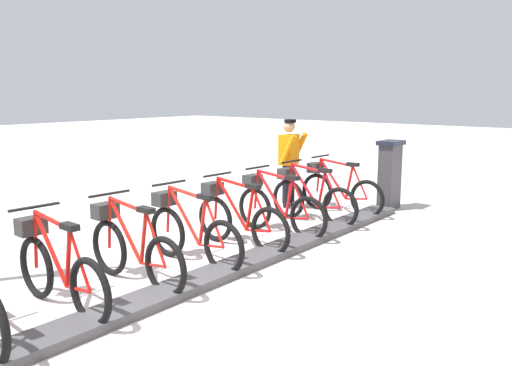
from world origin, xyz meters
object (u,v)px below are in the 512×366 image
(bike_docked_1, at_px, (310,197))
(bike_docked_3, at_px, (238,218))
(bike_docked_0, at_px, (338,189))
(bike_docked_6, at_px, (57,268))
(bike_docked_5, at_px, (131,247))
(worker_near_rack, at_px, (289,160))
(bike_docked_2, at_px, (277,207))
(payment_kiosk, at_px, (390,174))
(bike_docked_4, at_px, (190,231))

(bike_docked_1, bearing_deg, bike_docked_3, 90.00)
(bike_docked_0, xyz_separation_m, bike_docked_6, (0.00, 5.53, 0.00))
(bike_docked_5, xyz_separation_m, worker_near_rack, (0.95, -4.43, 0.48))
(bike_docked_6, relative_size, worker_near_rack, 1.04)
(bike_docked_1, xyz_separation_m, bike_docked_3, (0.00, 1.84, 0.00))
(bike_docked_6, bearing_deg, bike_docked_2, -90.00)
(bike_docked_1, relative_size, bike_docked_3, 1.00)
(payment_kiosk, xyz_separation_m, bike_docked_6, (0.57, 6.42, -0.24))
(bike_docked_4, bearing_deg, bike_docked_3, -90.00)
(bike_docked_4, xyz_separation_m, bike_docked_6, (0.00, 1.84, 0.00))
(payment_kiosk, relative_size, bike_docked_5, 0.74)
(bike_docked_0, bearing_deg, bike_docked_1, 90.00)
(bike_docked_2, relative_size, bike_docked_5, 1.00)
(payment_kiosk, height_order, bike_docked_4, payment_kiosk)
(bike_docked_6, height_order, worker_near_rack, worker_near_rack)
(bike_docked_1, bearing_deg, bike_docked_2, 90.00)
(bike_docked_4, bearing_deg, bike_docked_0, -90.00)
(bike_docked_6, bearing_deg, bike_docked_3, -90.00)
(payment_kiosk, relative_size, bike_docked_4, 0.74)
(bike_docked_0, xyz_separation_m, bike_docked_2, (0.00, 1.84, 0.00))
(bike_docked_2, xyz_separation_m, bike_docked_4, (0.00, 1.84, 0.00))
(bike_docked_1, relative_size, worker_near_rack, 1.04)
(bike_docked_2, relative_size, bike_docked_3, 1.00)
(bike_docked_0, bearing_deg, worker_near_rack, 10.57)
(bike_docked_5, bearing_deg, bike_docked_1, -90.00)
(payment_kiosk, height_order, bike_docked_3, payment_kiosk)
(bike_docked_3, height_order, bike_docked_5, same)
(bike_docked_3, distance_m, bike_docked_5, 1.84)
(bike_docked_6, bearing_deg, payment_kiosk, -95.09)
(bike_docked_0, height_order, bike_docked_3, same)
(bike_docked_2, bearing_deg, bike_docked_0, -90.00)
(bike_docked_4, bearing_deg, bike_docked_2, -90.00)
(bike_docked_3, xyz_separation_m, bike_docked_6, (0.00, 2.76, 0.00))
(bike_docked_0, xyz_separation_m, bike_docked_4, (0.00, 3.68, 0.00))
(bike_docked_6, bearing_deg, bike_docked_4, -90.00)
(payment_kiosk, distance_m, worker_near_rack, 1.88)
(payment_kiosk, height_order, worker_near_rack, worker_near_rack)
(bike_docked_6, bearing_deg, bike_docked_0, -90.00)
(bike_docked_3, xyz_separation_m, bike_docked_4, (0.00, 0.92, 0.00))
(payment_kiosk, distance_m, bike_docked_2, 2.81)
(bike_docked_1, height_order, bike_docked_3, same)
(bike_docked_0, bearing_deg, bike_docked_4, 90.00)
(bike_docked_2, bearing_deg, bike_docked_1, -90.00)
(bike_docked_4, bearing_deg, bike_docked_5, 90.00)
(payment_kiosk, bearing_deg, worker_near_rack, 35.21)
(bike_docked_5, xyz_separation_m, bike_docked_6, (0.00, 0.92, 0.00))
(bike_docked_3, relative_size, bike_docked_5, 1.00)
(bike_docked_0, distance_m, bike_docked_4, 3.68)
(bike_docked_1, xyz_separation_m, bike_docked_5, (0.00, 3.68, 0.00))
(payment_kiosk, distance_m, bike_docked_0, 1.09)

